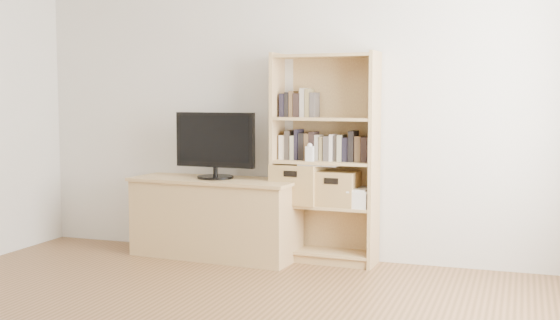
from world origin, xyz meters
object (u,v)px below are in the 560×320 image
at_px(basket_left, 298,184).
at_px(basket_right, 336,188).
at_px(tv_stand, 216,219).
at_px(baby_monitor, 310,154).
at_px(laptop, 321,164).
at_px(television, 215,145).
at_px(bookshelf, 325,158).

xyz_separation_m(basket_left, basket_right, (0.31, -0.01, -0.02)).
bearing_deg(basket_right, tv_stand, -171.10).
bearing_deg(tv_stand, basket_left, 13.50).
bearing_deg(baby_monitor, tv_stand, -175.23).
distance_m(baby_monitor, laptop, 0.12).
bearing_deg(television, laptop, 8.40).
xyz_separation_m(television, laptop, (0.84, 0.08, -0.13)).
relative_size(bookshelf, basket_right, 5.07).
relative_size(television, laptop, 2.19).
bearing_deg(bookshelf, laptop, -136.80).
height_order(baby_monitor, basket_left, baby_monitor).
distance_m(basket_left, laptop, 0.25).
xyz_separation_m(tv_stand, laptop, (0.84, 0.08, 0.46)).
distance_m(tv_stand, laptop, 0.97).
height_order(basket_right, laptop, laptop).
distance_m(television, basket_left, 0.73).
height_order(baby_monitor, laptop, baby_monitor).
distance_m(bookshelf, laptop, 0.05).
distance_m(television, baby_monitor, 0.78).
bearing_deg(laptop, baby_monitor, -134.89).
bearing_deg(television, basket_left, 12.21).
relative_size(basket_left, laptop, 1.21).
height_order(basket_left, basket_right, basket_left).
relative_size(tv_stand, basket_left, 3.55).
bearing_deg(tv_stand, baby_monitor, 5.47).
distance_m(basket_left, basket_right, 0.31).
relative_size(tv_stand, television, 1.96).
height_order(basket_left, laptop, laptop).
distance_m(tv_stand, television, 0.59).
height_order(tv_stand, baby_monitor, baby_monitor).
relative_size(bookshelf, television, 2.40).
distance_m(television, basket_right, 1.02).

